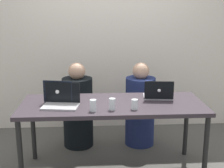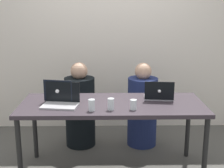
% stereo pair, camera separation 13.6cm
% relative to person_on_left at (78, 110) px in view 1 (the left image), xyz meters
% --- Properties ---
extents(back_wall, '(4.81, 0.10, 2.34)m').
position_rel_person_on_left_xyz_m(back_wall, '(0.39, 0.67, 0.70)').
color(back_wall, silver).
rests_on(back_wall, ground).
extents(desk, '(1.85, 0.75, 0.76)m').
position_rel_person_on_left_xyz_m(desk, '(0.39, -0.66, 0.22)').
color(desk, '#322930').
rests_on(desk, ground).
extents(person_on_left, '(0.39, 0.39, 1.06)m').
position_rel_person_on_left_xyz_m(person_on_left, '(0.00, 0.00, 0.00)').
color(person_on_left, black).
rests_on(person_on_left, ground).
extents(person_on_right, '(0.46, 0.46, 1.05)m').
position_rel_person_on_left_xyz_m(person_on_right, '(0.77, 0.00, -0.00)').
color(person_on_right, navy).
rests_on(person_on_right, ground).
extents(laptop_front_left, '(0.37, 0.28, 0.22)m').
position_rel_person_on_left_xyz_m(laptop_front_left, '(-0.12, -0.73, 0.34)').
color(laptop_front_left, '#B3B1B5').
rests_on(laptop_front_left, desk).
extents(laptop_back_left, '(0.34, 0.30, 0.24)m').
position_rel_person_on_left_xyz_m(laptop_back_left, '(-0.14, -0.57, 0.34)').
color(laptop_back_left, '#37373D').
rests_on(laptop_back_left, desk).
extents(laptop_back_right, '(0.32, 0.25, 0.21)m').
position_rel_person_on_left_xyz_m(laptop_back_right, '(0.88, -0.54, 0.33)').
color(laptop_back_right, silver).
rests_on(laptop_back_right, desk).
extents(water_glass_left, '(0.06, 0.06, 0.11)m').
position_rel_person_on_left_xyz_m(water_glass_left, '(0.19, -0.90, 0.33)').
color(water_glass_left, white).
rests_on(water_glass_left, desk).
extents(water_glass_center, '(0.06, 0.06, 0.11)m').
position_rel_person_on_left_xyz_m(water_glass_center, '(0.37, -0.87, 0.34)').
color(water_glass_center, white).
rests_on(water_glass_center, desk).
extents(water_glass_right, '(0.06, 0.06, 0.10)m').
position_rel_person_on_left_xyz_m(water_glass_right, '(0.58, -0.87, 0.33)').
color(water_glass_right, white).
rests_on(water_glass_right, desk).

